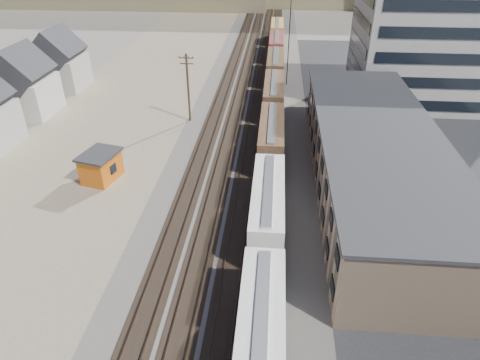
# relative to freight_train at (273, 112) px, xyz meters

# --- Properties ---
(ballast_bed) EXTENTS (18.00, 200.00, 0.06)m
(ballast_bed) POSITION_rel_freight_train_xyz_m (-3.80, 10.41, -2.76)
(ballast_bed) COLOR #4C4742
(ballast_bed) RESTS_ON ground
(dirt_yard) EXTENTS (24.00, 180.00, 0.03)m
(dirt_yard) POSITION_rel_freight_train_xyz_m (-23.80, 0.41, -2.78)
(dirt_yard) COLOR #7C6B55
(dirt_yard) RESTS_ON ground
(asphalt_lot) EXTENTS (26.00, 120.00, 0.04)m
(asphalt_lot) POSITION_rel_freight_train_xyz_m (18.20, -4.59, -2.77)
(asphalt_lot) COLOR #232326
(asphalt_lot) RESTS_ON ground
(rail_tracks) EXTENTS (11.40, 200.00, 0.24)m
(rail_tracks) POSITION_rel_freight_train_xyz_m (-4.35, 10.41, -2.68)
(rail_tracks) COLOR black
(rail_tracks) RESTS_ON ground
(freight_train) EXTENTS (3.00, 119.74, 4.46)m
(freight_train) POSITION_rel_freight_train_xyz_m (0.00, 0.00, 0.00)
(freight_train) COLOR black
(freight_train) RESTS_ON ground
(warehouse) EXTENTS (12.40, 40.40, 7.25)m
(warehouse) POSITION_rel_freight_train_xyz_m (11.18, -14.59, 0.86)
(warehouse) COLOR tan
(warehouse) RESTS_ON ground
(office_tower) EXTENTS (22.60, 18.60, 18.45)m
(office_tower) POSITION_rel_freight_train_xyz_m (24.15, 15.36, 6.47)
(office_tower) COLOR #9E998E
(office_tower) RESTS_ON ground
(utility_pole_north) EXTENTS (2.20, 0.32, 10.00)m
(utility_pole_north) POSITION_rel_freight_train_xyz_m (-12.30, 2.41, 2.50)
(utility_pole_north) COLOR #382619
(utility_pole_north) RESTS_ON ground
(radio_mast) EXTENTS (1.20, 0.16, 18.00)m
(radio_mast) POSITION_rel_freight_train_xyz_m (2.20, 20.41, 6.33)
(radio_mast) COLOR black
(radio_mast) RESTS_ON ground
(maintenance_shed) EXTENTS (4.58, 5.35, 3.39)m
(maintenance_shed) POSITION_rel_freight_train_xyz_m (-19.20, -15.28, -1.06)
(maintenance_shed) COLOR #C85C12
(maintenance_shed) RESTS_ON ground
(parked_car_blue) EXTENTS (6.43, 5.72, 1.65)m
(parked_car_blue) POSITION_rel_freight_train_xyz_m (19.67, 0.76, -1.97)
(parked_car_blue) COLOR navy
(parked_car_blue) RESTS_ON ground
(parked_car_far) EXTENTS (3.47, 5.25, 1.66)m
(parked_car_far) POSITION_rel_freight_train_xyz_m (25.89, 20.61, -1.96)
(parked_car_far) COLOR silver
(parked_car_far) RESTS_ON ground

